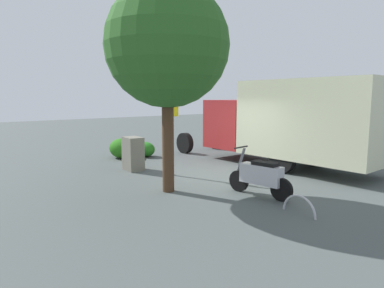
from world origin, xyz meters
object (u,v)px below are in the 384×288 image
object	(u,v)px
utility_cabinet	(133,154)
bike_rack_hoop	(299,214)
motorcycle	(261,176)
stop_sign	(172,110)
box_truck_near	(288,120)
street_tree	(167,46)

from	to	relation	value
utility_cabinet	bike_rack_hoop	size ratio (longest dim) A/B	1.33
motorcycle	stop_sign	bearing A→B (deg)	-0.45
stop_sign	bike_rack_hoop	distance (m)	5.09
box_truck_near	stop_sign	distance (m)	4.24
motorcycle	utility_cabinet	bearing A→B (deg)	4.14
utility_cabinet	bike_rack_hoop	xyz separation A→B (m)	(-6.14, -0.45, -0.56)
box_truck_near	street_tree	bearing A→B (deg)	89.39
utility_cabinet	bike_rack_hoop	bearing A→B (deg)	-175.81
box_truck_near	utility_cabinet	size ratio (longest dim) A/B	7.38
box_truck_near	bike_rack_hoop	bearing A→B (deg)	128.11
motorcycle	street_tree	size ratio (longest dim) A/B	0.34
stop_sign	bike_rack_hoop	world-z (taller)	stop_sign
stop_sign	street_tree	size ratio (longest dim) A/B	0.59
stop_sign	motorcycle	bearing A→B (deg)	-174.27
street_tree	utility_cabinet	bearing A→B (deg)	-12.21
street_tree	utility_cabinet	distance (m)	4.36
stop_sign	street_tree	xyz separation A→B (m)	(-1.43, 1.17, 1.65)
street_tree	bike_rack_hoop	bearing A→B (deg)	-161.38
motorcycle	street_tree	world-z (taller)	street_tree
street_tree	bike_rack_hoop	xyz separation A→B (m)	(-3.22, -1.08, -3.73)
motorcycle	bike_rack_hoop	distance (m)	1.53
motorcycle	utility_cabinet	xyz separation A→B (m)	(4.76, 0.87, 0.04)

